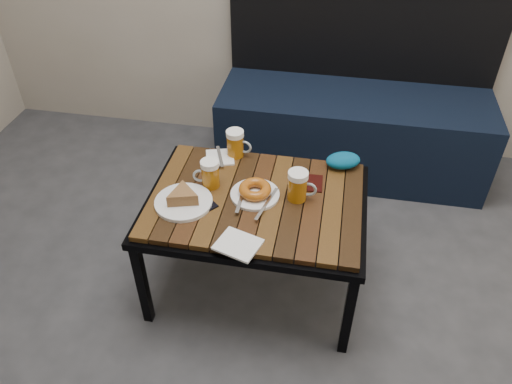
% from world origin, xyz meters
% --- Properties ---
extents(bench, '(1.40, 0.50, 0.95)m').
position_xyz_m(bench, '(0.15, 1.76, 0.27)').
color(bench, black).
rests_on(bench, ground).
extents(cafe_table, '(0.84, 0.62, 0.47)m').
position_xyz_m(cafe_table, '(-0.20, 0.82, 0.43)').
color(cafe_table, black).
rests_on(cafe_table, ground).
extents(beer_mug_left, '(0.11, 0.08, 0.12)m').
position_xyz_m(beer_mug_left, '(-0.39, 0.86, 0.53)').
color(beer_mug_left, '#9E5C0C').
rests_on(beer_mug_left, cafe_table).
extents(beer_mug_centre, '(0.11, 0.08, 0.12)m').
position_xyz_m(beer_mug_centre, '(-0.34, 1.08, 0.53)').
color(beer_mug_centre, '#9E5C0C').
rests_on(beer_mug_centre, cafe_table).
extents(beer_mug_right, '(0.11, 0.08, 0.12)m').
position_xyz_m(beer_mug_right, '(-0.05, 0.85, 0.53)').
color(beer_mug_right, '#9E5C0C').
rests_on(beer_mug_right, cafe_table).
extents(plate_pie, '(0.22, 0.22, 0.06)m').
position_xyz_m(plate_pie, '(-0.46, 0.74, 0.50)').
color(plate_pie, white).
rests_on(plate_pie, cafe_table).
extents(plate_bagel, '(0.19, 0.24, 0.05)m').
position_xyz_m(plate_bagel, '(-0.21, 0.83, 0.49)').
color(plate_bagel, white).
rests_on(plate_bagel, cafe_table).
extents(napkin_left, '(0.14, 0.15, 0.01)m').
position_xyz_m(napkin_left, '(-0.40, 1.05, 0.48)').
color(napkin_left, white).
rests_on(napkin_left, cafe_table).
extents(napkin_right, '(0.17, 0.16, 0.01)m').
position_xyz_m(napkin_right, '(-0.22, 0.56, 0.48)').
color(napkin_right, white).
rests_on(napkin_right, cafe_table).
extents(passport_navy, '(0.14, 0.14, 0.01)m').
position_xyz_m(passport_navy, '(-0.40, 0.73, 0.47)').
color(passport_navy, black).
rests_on(passport_navy, cafe_table).
extents(passport_burgundy, '(0.08, 0.11, 0.01)m').
position_xyz_m(passport_burgundy, '(-0.00, 0.95, 0.47)').
color(passport_burgundy, black).
rests_on(passport_burgundy, cafe_table).
extents(knit_pouch, '(0.17, 0.13, 0.06)m').
position_xyz_m(knit_pouch, '(0.11, 1.08, 0.50)').
color(knit_pouch, navy).
rests_on(knit_pouch, cafe_table).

